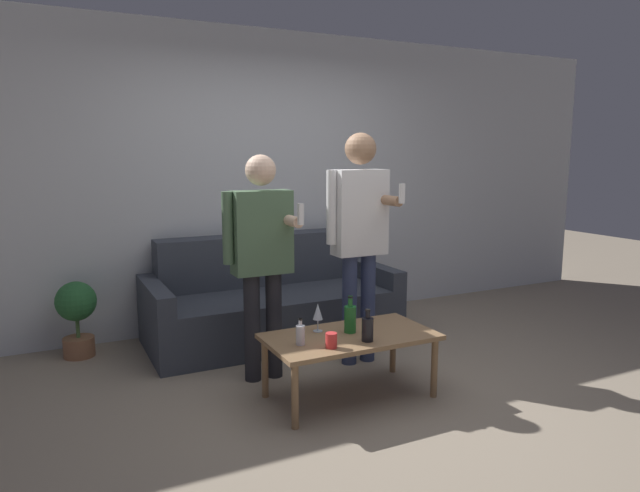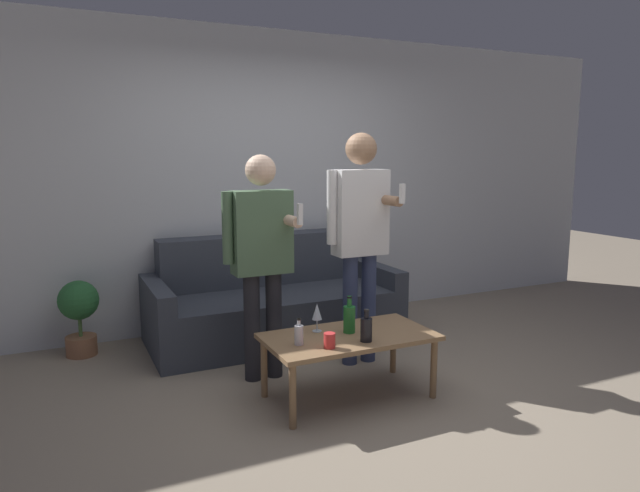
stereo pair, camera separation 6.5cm
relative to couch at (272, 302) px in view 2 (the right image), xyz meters
name	(u,v)px [view 2 (the right image)]	position (x,y,z in m)	size (l,w,h in m)	color
ground_plane	(370,397)	(0.13, -1.47, -0.31)	(16.00, 16.00, 0.00)	gray
wall_back	(265,180)	(0.13, 0.50, 1.04)	(8.00, 0.06, 2.70)	silver
couch	(272,302)	(0.00, 0.00, 0.00)	(2.12, 0.95, 0.87)	#383D47
coffee_table	(349,341)	(0.01, -1.41, 0.08)	(1.10, 0.59, 0.43)	#8E6B47
bottle_orange	(299,334)	(-0.36, -1.45, 0.19)	(0.06, 0.06, 0.17)	silver
bottle_green	(366,329)	(0.04, -1.57, 0.20)	(0.07, 0.07, 0.21)	black
bottle_dark	(349,318)	(0.03, -1.37, 0.22)	(0.08, 0.08, 0.25)	#23752D
wine_glass_near	(317,312)	(-0.15, -1.26, 0.25)	(0.07, 0.07, 0.19)	silver
cup_on_table	(330,341)	(-0.22, -1.58, 0.17)	(0.07, 0.07, 0.09)	red
person_standing_left	(261,250)	(-0.39, -0.86, 0.63)	(0.48, 0.41, 1.59)	#232328
person_standing_right	(360,228)	(0.38, -0.87, 0.74)	(0.48, 0.44, 1.74)	navy
potted_plant	(79,311)	(-1.55, 0.21, 0.06)	(0.31, 0.31, 0.61)	#936042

